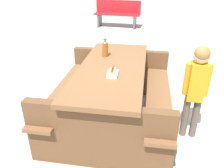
{
  "coord_description": "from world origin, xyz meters",
  "views": [
    {
      "loc": [
        2.35,
        0.7,
        1.77
      ],
      "look_at": [
        0.0,
        0.0,
        0.52
      ],
      "focal_mm": 36.59,
      "sensor_mm": 36.0,
      "label": 1
    }
  ],
  "objects_px": {
    "picnic_table": "(112,90)",
    "park_bench_near": "(117,13)",
    "soda_bottle": "(105,48)",
    "child_in_coat": "(197,82)",
    "hotdog_tray": "(113,73)"
  },
  "relations": [
    {
      "from": "picnic_table",
      "to": "park_bench_near",
      "type": "bearing_deg",
      "value": -165.46
    },
    {
      "from": "hotdog_tray",
      "to": "soda_bottle",
      "type": "bearing_deg",
      "value": -154.52
    },
    {
      "from": "child_in_coat",
      "to": "park_bench_near",
      "type": "relative_size",
      "value": 0.72
    },
    {
      "from": "picnic_table",
      "to": "park_bench_near",
      "type": "relative_size",
      "value": 1.29
    },
    {
      "from": "child_in_coat",
      "to": "soda_bottle",
      "type": "bearing_deg",
      "value": -107.42
    },
    {
      "from": "hotdog_tray",
      "to": "park_bench_near",
      "type": "relative_size",
      "value": 0.13
    },
    {
      "from": "picnic_table",
      "to": "park_bench_near",
      "type": "xyz_separation_m",
      "value": [
        -5.14,
        -1.33,
        0.0
      ]
    },
    {
      "from": "picnic_table",
      "to": "child_in_coat",
      "type": "distance_m",
      "value": 0.98
    },
    {
      "from": "soda_bottle",
      "to": "park_bench_near",
      "type": "relative_size",
      "value": 0.16
    },
    {
      "from": "soda_bottle",
      "to": "child_in_coat",
      "type": "distance_m",
      "value": 1.19
    },
    {
      "from": "park_bench_near",
      "to": "child_in_coat",
      "type": "bearing_deg",
      "value": 23.73
    },
    {
      "from": "soda_bottle",
      "to": "park_bench_near",
      "type": "bearing_deg",
      "value": -166.63
    },
    {
      "from": "picnic_table",
      "to": "soda_bottle",
      "type": "distance_m",
      "value": 0.55
    },
    {
      "from": "child_in_coat",
      "to": "park_bench_near",
      "type": "bearing_deg",
      "value": -156.27
    },
    {
      "from": "soda_bottle",
      "to": "park_bench_near",
      "type": "distance_m",
      "value": 4.97
    }
  ]
}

